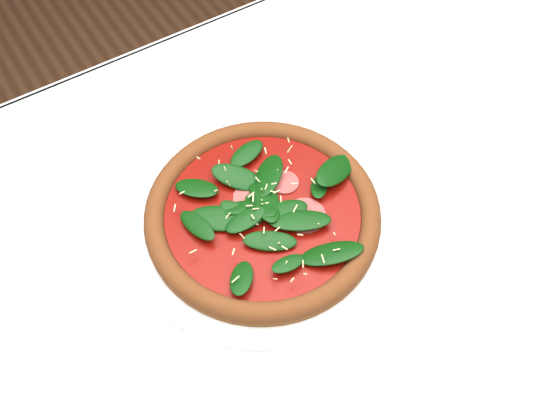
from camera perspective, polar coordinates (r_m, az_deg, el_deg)
ground at (r=1.45m, az=1.74°, el=-17.79°), size 6.00×6.00×0.00m
dining_table at (r=0.85m, az=2.84°, el=-5.30°), size 1.21×0.81×0.75m
plate at (r=0.75m, az=-0.88°, el=-1.51°), size 0.34×0.34×0.01m
pizza at (r=0.74m, az=-0.90°, el=-0.71°), size 0.38×0.38×0.04m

